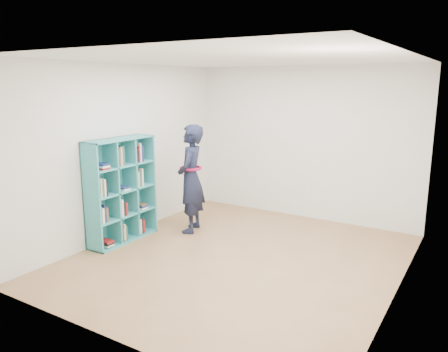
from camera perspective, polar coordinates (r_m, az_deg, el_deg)
The scene contains 9 objects.
floor at distance 5.98m, azimuth 1.86°, elevation -10.72°, with size 4.50×4.50×0.00m, color olive.
ceiling at distance 5.52m, azimuth 2.05°, elevation 15.03°, with size 4.50×4.50×0.00m, color white.
wall_left at distance 6.81m, azimuth -12.85°, elevation 3.20°, with size 0.02×4.50×2.60m, color silver.
wall_right at distance 4.95m, azimuth 22.49°, elevation -0.69°, with size 0.02×4.50×2.60m, color silver.
wall_back at distance 7.61m, azimuth 10.42°, elevation 4.22°, with size 4.00×0.02×2.60m, color silver.
wall_front at distance 3.86m, azimuth -14.91°, elevation -3.57°, with size 4.00×0.02×2.60m, color silver.
bookshelf at distance 6.60m, azimuth -13.47°, elevation -1.96°, with size 0.34×1.15×1.54m.
person at distance 6.82m, azimuth -4.34°, elevation -0.36°, with size 0.60×0.72×1.70m.
smartphone at distance 6.91m, azimuth -5.36°, elevation 0.72°, with size 0.06×0.09×0.14m.
Camera 1 is at (2.73, -4.79, 2.31)m, focal length 35.00 mm.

